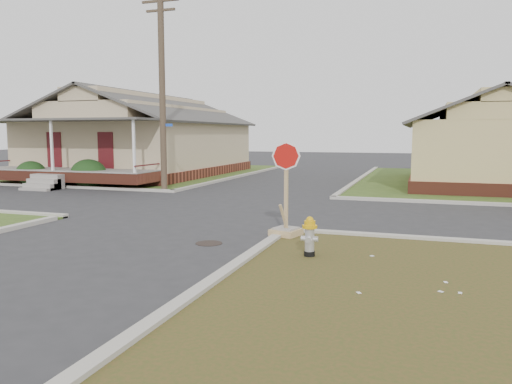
% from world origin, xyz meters
% --- Properties ---
extents(ground, '(120.00, 120.00, 0.00)m').
position_xyz_m(ground, '(0.00, 0.00, 0.00)').
color(ground, '#2D2D30').
rests_on(ground, ground).
extents(verge_far_left, '(19.00, 19.00, 0.05)m').
position_xyz_m(verge_far_left, '(-13.00, 18.00, 0.03)').
color(verge_far_left, '#374F1C').
rests_on(verge_far_left, ground).
extents(curbs, '(80.00, 40.00, 0.12)m').
position_xyz_m(curbs, '(0.00, 5.00, 0.00)').
color(curbs, '#AFAA9E').
rests_on(curbs, ground).
extents(manhole, '(0.64, 0.64, 0.01)m').
position_xyz_m(manhole, '(2.20, -0.50, 0.01)').
color(manhole, black).
rests_on(manhole, ground).
extents(corner_house, '(10.10, 15.50, 5.30)m').
position_xyz_m(corner_house, '(-10.00, 16.68, 2.28)').
color(corner_house, brown).
rests_on(corner_house, ground).
extents(side_house_yellow, '(7.60, 11.60, 4.70)m').
position_xyz_m(side_house_yellow, '(10.00, 16.50, 2.19)').
color(side_house_yellow, brown).
rests_on(side_house_yellow, ground).
extents(utility_pole, '(1.80, 0.28, 9.00)m').
position_xyz_m(utility_pole, '(-4.20, 8.90, 4.66)').
color(utility_pole, '#423326').
rests_on(utility_pole, ground).
extents(fire_hydrant, '(0.31, 0.31, 0.84)m').
position_xyz_m(fire_hydrant, '(4.79, -1.13, 0.51)').
color(fire_hydrant, black).
rests_on(fire_hydrant, ground).
extents(stop_sign, '(0.67, 0.66, 2.37)m').
position_xyz_m(stop_sign, '(3.75, 0.79, 0.56)').
color(stop_sign, tan).
rests_on(stop_sign, ground).
extents(hedge_left, '(1.52, 1.24, 1.16)m').
position_xyz_m(hedge_left, '(-11.91, 9.09, 0.63)').
color(hedge_left, '#173714').
rests_on(hedge_left, verge_far_left).
extents(hedge_right, '(1.63, 1.33, 1.24)m').
position_xyz_m(hedge_right, '(-8.59, 9.29, 0.67)').
color(hedge_right, '#173714').
rests_on(hedge_right, verge_far_left).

